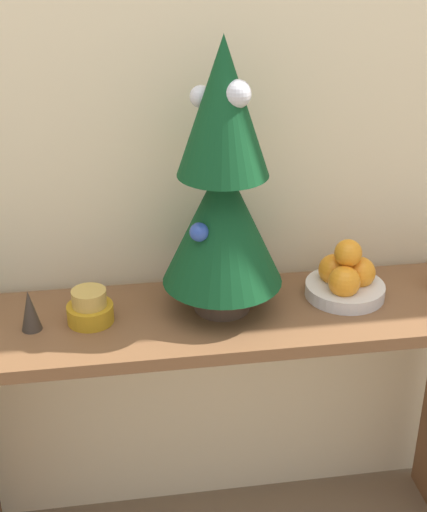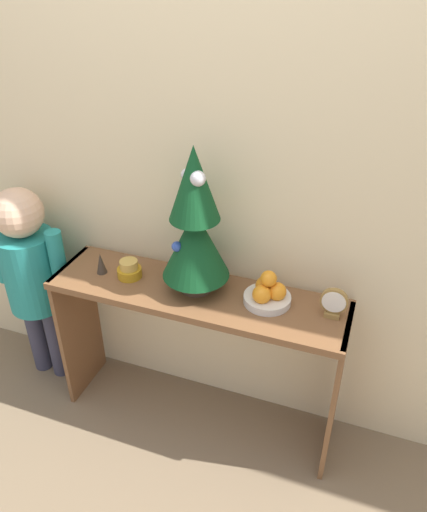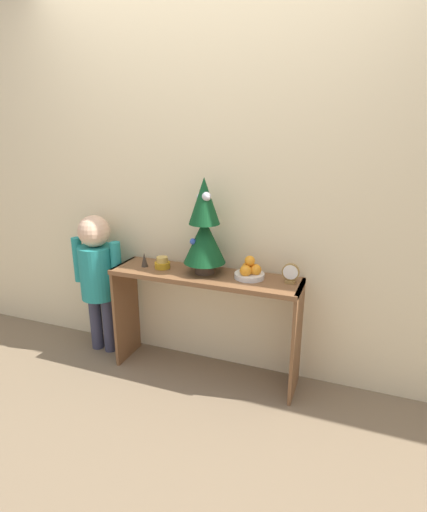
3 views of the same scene
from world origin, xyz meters
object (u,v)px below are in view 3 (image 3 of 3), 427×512
at_px(mini_tree, 204,228).
at_px(fruit_bowl, 249,271).
at_px(desk_clock, 291,274).
at_px(figurine, 144,260).
at_px(child_figure, 98,270).
at_px(singing_bowl, 162,263).

bearing_deg(mini_tree, fruit_bowl, 2.15).
xyz_separation_m(fruit_bowl, desk_clock, (0.25, -0.00, 0.02)).
height_order(figurine, child_figure, child_figure).
xyz_separation_m(mini_tree, child_figure, (-0.83, -0.00, -0.38)).
bearing_deg(fruit_bowl, figurine, -176.77).
height_order(singing_bowl, figurine, figurine).
xyz_separation_m(mini_tree, figurine, (-0.42, -0.03, -0.25)).
distance_m(fruit_bowl, singing_bowl, 0.59).
distance_m(fruit_bowl, desk_clock, 0.25).
relative_size(mini_tree, fruit_bowl, 3.27).
height_order(mini_tree, singing_bowl, mini_tree).
bearing_deg(desk_clock, mini_tree, -178.94).
xyz_separation_m(fruit_bowl, figurine, (-0.71, -0.04, 0.00)).
distance_m(desk_clock, figurine, 0.97).
xyz_separation_m(desk_clock, figurine, (-0.97, -0.04, -0.01)).
bearing_deg(mini_tree, singing_bowl, -177.04).
height_order(fruit_bowl, child_figure, child_figure).
height_order(singing_bowl, child_figure, child_figure).
bearing_deg(mini_tree, figurine, -176.02).
bearing_deg(mini_tree, desk_clock, 1.06).
height_order(mini_tree, child_figure, mini_tree).
distance_m(singing_bowl, child_figure, 0.54).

